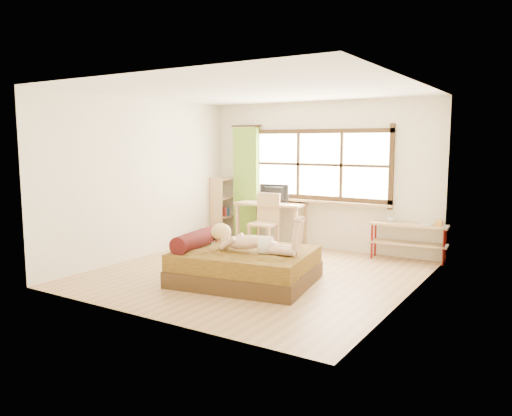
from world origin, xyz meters
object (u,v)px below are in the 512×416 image
Objects in this scene: chair at (266,218)px; bookshelf at (224,207)px; desk at (271,208)px; bed at (242,264)px; pipe_shelf at (409,234)px; woman at (252,232)px; kitten at (209,236)px.

chair is 1.41m from bookshelf.
bookshelf is (-1.22, 0.15, -0.08)m from desk.
pipe_shelf is at bearing 47.41° from bed.
woman is 0.90m from kitten.
bookshelf is (-1.49, 2.45, 0.06)m from kitten.
desk reaches higher than kitten.
desk is at bearing 86.93° from kitten.
woman is at bearing -70.52° from desk.
woman is 2.70m from desk.
chair is 0.83× the size of bookshelf.
pipe_shelf is (1.64, 2.53, 0.21)m from bed.
chair is at bearing -80.99° from desk.
desk is (-0.94, 2.41, 0.46)m from bed.
bed is 1.66× the size of bookshelf.
chair is at bearing 106.87° from woman.
woman is 4.67× the size of kitten.
pipe_shelf is at bearing 36.66° from kitten.
woman reaches higher than pipe_shelf.
bookshelf is at bearing 167.65° from desk.
pipe_shelf is at bearing 1.23° from bookshelf.
bed is 0.76m from kitten.
bookshelf is at bearing 153.58° from chair.
chair is at bearing -174.67° from pipe_shelf.
kitten is (-0.87, 0.15, -0.17)m from woman.
bed is at bearing -72.92° from chair.
chair is 0.81× the size of pipe_shelf.
desk is at bearing -5.33° from bookshelf.
bed is 2.01× the size of chair.
desk is 1.07× the size of pipe_shelf.
chair reaches higher than bed.
chair is (-1.04, 2.09, -0.17)m from woman.
bed is 3.02m from pipe_shelf.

